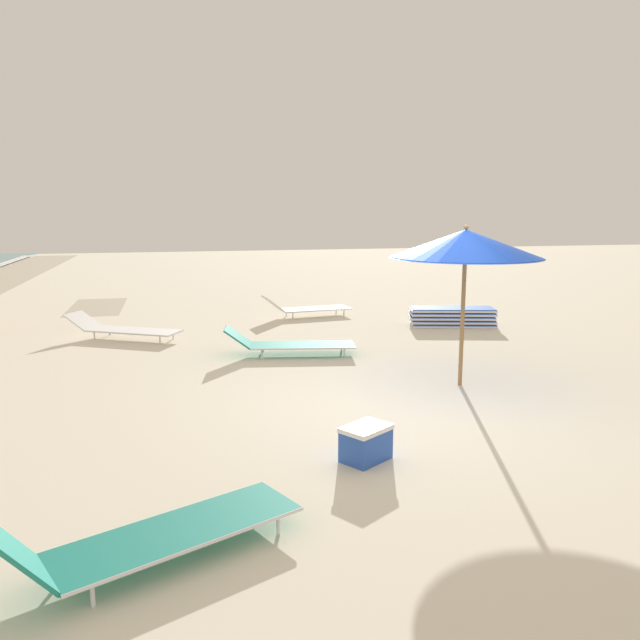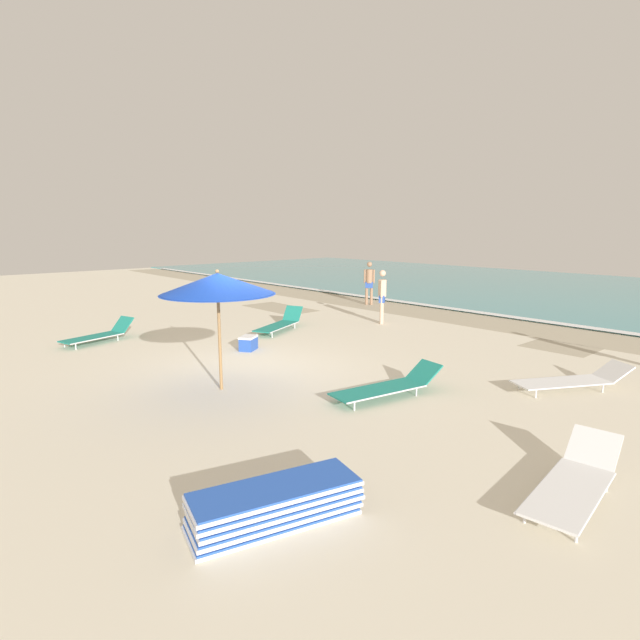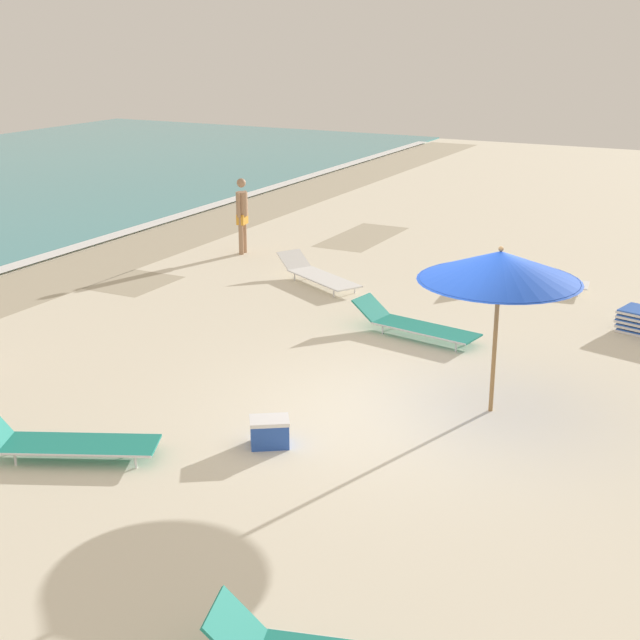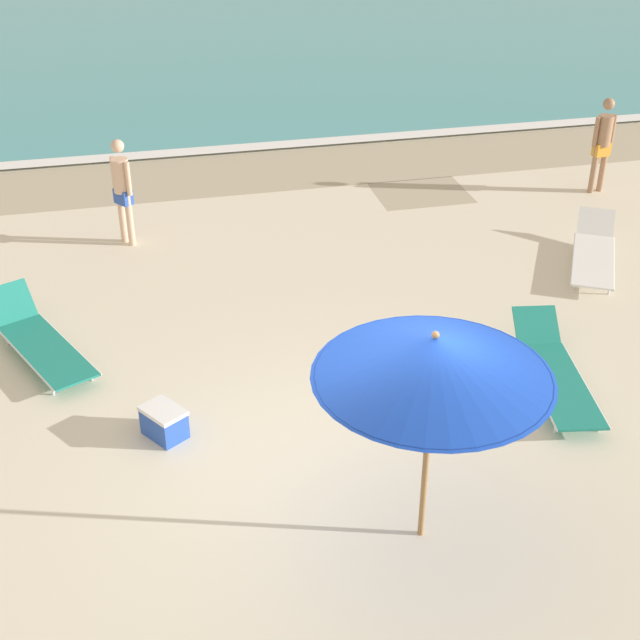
% 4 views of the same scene
% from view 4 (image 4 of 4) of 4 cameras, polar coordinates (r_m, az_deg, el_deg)
% --- Properties ---
extents(ground_plane, '(60.00, 60.00, 0.16)m').
position_cam_4_polar(ground_plane, '(9.77, 1.37, -10.48)').
color(ground_plane, beige).
extents(ocean_water, '(60.00, 19.60, 0.07)m').
position_cam_4_polar(ocean_water, '(28.18, -9.28, 16.98)').
color(ocean_water, teal).
rests_on(ocean_water, ground_plane).
extents(beach_umbrella, '(2.18, 2.18, 2.34)m').
position_cam_4_polar(beach_umbrella, '(7.87, 7.29, -2.44)').
color(beach_umbrella, '#9E7547').
rests_on(beach_umbrella, ground_plane).
extents(sun_lounger_near_water_left, '(1.66, 2.34, 0.48)m').
position_cam_4_polar(sun_lounger_near_water_left, '(14.60, 17.12, 4.16)').
color(sun_lounger_near_water_left, white).
rests_on(sun_lounger_near_water_left, ground_plane).
extents(sun_lounger_near_water_right, '(1.49, 2.28, 0.62)m').
position_cam_4_polar(sun_lounger_near_water_right, '(12.17, -17.53, -1.28)').
color(sun_lounger_near_water_right, '#1E8475').
rests_on(sun_lounger_near_water_right, ground_plane).
extents(sun_lounger_mid_beach_solo, '(0.98, 2.36, 0.51)m').
position_cam_4_polar(sun_lounger_mid_beach_solo, '(11.39, 14.80, -3.21)').
color(sun_lounger_mid_beach_solo, '#1E8475').
rests_on(sun_lounger_mid_beach_solo, ground_plane).
extents(beachgoer_wading_adult, '(0.45, 0.27, 1.76)m').
position_cam_4_polar(beachgoer_wading_adult, '(17.25, 17.66, 10.94)').
color(beachgoer_wading_adult, '#A37A5B').
rests_on(beachgoer_wading_adult, ground_plane).
extents(beachgoer_strolling_adult, '(0.32, 0.38, 1.76)m').
position_cam_4_polar(beachgoer_strolling_adult, '(14.70, -12.55, 8.38)').
color(beachgoer_strolling_adult, beige).
rests_on(beachgoer_strolling_adult, ground_plane).
extents(cooler_box, '(0.57, 0.61, 0.37)m').
position_cam_4_polar(cooler_box, '(10.35, -9.95, -6.45)').
color(cooler_box, blue).
rests_on(cooler_box, ground_plane).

